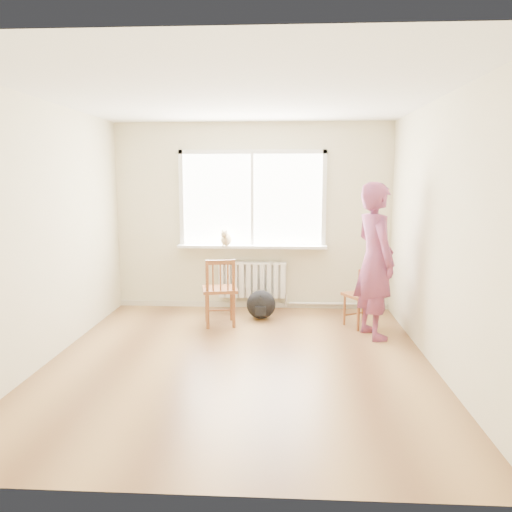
# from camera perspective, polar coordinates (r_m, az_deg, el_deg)

# --- Properties ---
(floor) EXTENTS (4.50, 4.50, 0.00)m
(floor) POSITION_cam_1_polar(r_m,az_deg,el_deg) (5.37, -1.95, -11.94)
(floor) COLOR #A47643
(floor) RESTS_ON ground
(ceiling) EXTENTS (4.50, 4.50, 0.00)m
(ceiling) POSITION_cam_1_polar(r_m,az_deg,el_deg) (5.08, -2.12, 17.84)
(ceiling) COLOR white
(ceiling) RESTS_ON back_wall
(back_wall) EXTENTS (4.00, 0.01, 2.70)m
(back_wall) POSITION_cam_1_polar(r_m,az_deg,el_deg) (7.28, -0.41, 4.49)
(back_wall) COLOR beige
(back_wall) RESTS_ON ground
(window) EXTENTS (2.12, 0.05, 1.42)m
(window) POSITION_cam_1_polar(r_m,az_deg,el_deg) (7.24, -0.43, 6.94)
(window) COLOR white
(window) RESTS_ON back_wall
(windowsill) EXTENTS (2.15, 0.22, 0.04)m
(windowsill) POSITION_cam_1_polar(r_m,az_deg,el_deg) (7.22, -0.46, 1.10)
(windowsill) COLOR white
(windowsill) RESTS_ON back_wall
(radiator) EXTENTS (1.00, 0.12, 0.55)m
(radiator) POSITION_cam_1_polar(r_m,az_deg,el_deg) (7.32, -0.45, -2.69)
(radiator) COLOR white
(radiator) RESTS_ON back_wall
(heating_pipe) EXTENTS (1.40, 0.04, 0.04)m
(heating_pipe) POSITION_cam_1_polar(r_m,az_deg,el_deg) (7.46, 9.24, -5.42)
(heating_pipe) COLOR silver
(heating_pipe) RESTS_ON back_wall
(baseboard) EXTENTS (4.00, 0.03, 0.08)m
(baseboard) POSITION_cam_1_polar(r_m,az_deg,el_deg) (7.49, -0.41, -5.57)
(baseboard) COLOR beige
(baseboard) RESTS_ON ground
(chair_left) EXTENTS (0.51, 0.50, 0.89)m
(chair_left) POSITION_cam_1_polar(r_m,az_deg,el_deg) (6.50, -4.14, -4.11)
(chair_left) COLOR brown
(chair_left) RESTS_ON floor
(chair_right) EXTENTS (0.52, 0.51, 0.79)m
(chair_right) POSITION_cam_1_polar(r_m,az_deg,el_deg) (6.56, 12.17, -4.62)
(chair_right) COLOR brown
(chair_right) RESTS_ON floor
(person) EXTENTS (0.63, 0.79, 1.87)m
(person) POSITION_cam_1_polar(r_m,az_deg,el_deg) (6.12, 13.44, -0.53)
(person) COLOR #B23B55
(person) RESTS_ON floor
(cat) EXTENTS (0.19, 0.37, 0.25)m
(cat) POSITION_cam_1_polar(r_m,az_deg,el_deg) (7.15, -3.45, 1.98)
(cat) COLOR beige
(cat) RESTS_ON windowsill
(backpack) EXTENTS (0.48, 0.42, 0.40)m
(backpack) POSITION_cam_1_polar(r_m,az_deg,el_deg) (6.85, 0.58, -5.57)
(backpack) COLOR black
(backpack) RESTS_ON floor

